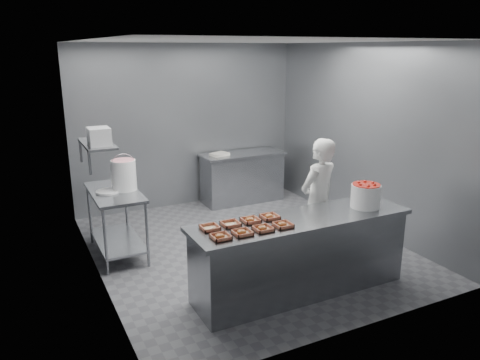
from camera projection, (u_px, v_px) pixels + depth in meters
name	position (u px, v px, depth m)	size (l,w,h in m)	color
floor	(246.00, 248.00, 6.60)	(4.50, 4.50, 0.00)	#4C4C51
ceiling	(247.00, 41.00, 5.83)	(4.50, 4.50, 0.00)	white
wall_back	(187.00, 126.00, 8.15)	(4.00, 0.04, 2.80)	slate
wall_left	(92.00, 167.00, 5.35)	(0.04, 4.50, 2.80)	slate
wall_right	(364.00, 138.00, 7.08)	(0.04, 4.50, 2.80)	slate
service_counter	(301.00, 255.00, 5.31)	(2.60, 0.70, 0.90)	slate
prep_table	(116.00, 213.00, 6.24)	(0.60, 1.20, 0.90)	slate
back_counter	(242.00, 177.00, 8.50)	(1.50, 0.60, 0.90)	slate
wall_shelf	(97.00, 144.00, 5.91)	(0.35, 0.90, 0.03)	slate
tray_0	(220.00, 237.00, 4.61)	(0.19, 0.18, 0.06)	tan
tray_1	(242.00, 232.00, 4.71)	(0.19, 0.18, 0.06)	tan
tray_2	(263.00, 229.00, 4.82)	(0.19, 0.18, 0.06)	tan
tray_3	(283.00, 225.00, 4.92)	(0.19, 0.18, 0.06)	tan
tray_4	(210.00, 228.00, 4.85)	(0.19, 0.18, 0.04)	tan
tray_5	(231.00, 224.00, 4.95)	(0.19, 0.18, 0.04)	tan
tray_6	(250.00, 220.00, 5.05)	(0.19, 0.18, 0.06)	tan
tray_7	(270.00, 217.00, 5.16)	(0.19, 0.18, 0.06)	tan
worker	(318.00, 201.00, 6.01)	(0.60, 0.39, 1.64)	white
strawberry_tub	(366.00, 195.00, 5.49)	(0.34, 0.34, 0.28)	white
glaze_bucket	(124.00, 174.00, 6.16)	(0.34, 0.32, 0.49)	white
bucket_lid	(108.00, 191.00, 6.10)	(0.31, 0.31, 0.02)	white
rag	(118.00, 181.00, 6.59)	(0.15, 0.13, 0.02)	#CCB28C
appliance	(99.00, 136.00, 5.71)	(0.25, 0.29, 0.22)	gray
paper_stack	(219.00, 154.00, 8.17)	(0.30, 0.22, 0.05)	silver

